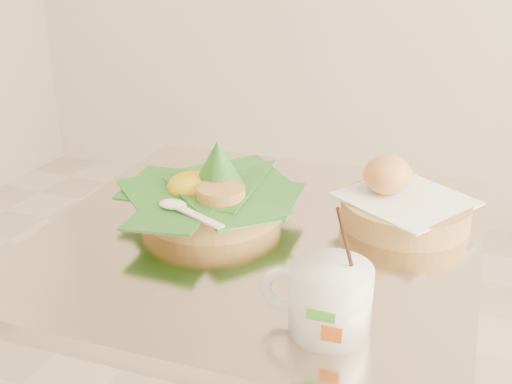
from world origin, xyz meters
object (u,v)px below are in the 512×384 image
at_px(bread_basket, 402,204).
at_px(rice_basket, 211,192).
at_px(coffee_mug, 328,297).
at_px(cafe_table, 259,343).

bearing_deg(bread_basket, rice_basket, -162.09).
height_order(bread_basket, coffee_mug, coffee_mug).
bearing_deg(bread_basket, cafe_table, -146.89).
xyz_separation_m(rice_basket, coffee_mug, (0.29, -0.25, 0.01)).
height_order(rice_basket, bread_basket, rice_basket).
relative_size(bread_basket, coffee_mug, 1.39).
distance_m(cafe_table, rice_basket, 0.28).
bearing_deg(coffee_mug, cafe_table, 130.94).
bearing_deg(rice_basket, coffee_mug, -40.23).
xyz_separation_m(rice_basket, bread_basket, (0.31, 0.10, -0.01)).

